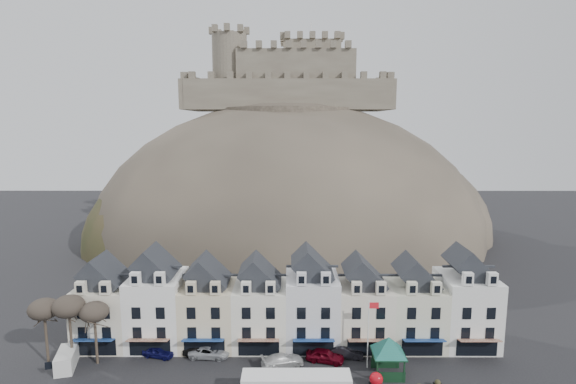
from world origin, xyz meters
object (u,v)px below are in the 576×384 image
object	(u,v)px
car_black	(199,352)
car_maroon	(325,356)
car_navy	(158,352)
car_silver	(209,352)
flagpole	(369,330)
white_van	(67,360)
car_charcoal	(345,352)
car_white	(283,360)
bus_shelter	(389,346)
red_buoy	(376,380)

from	to	relation	value
car_black	car_maroon	bearing A→B (deg)	-80.81
car_navy	car_black	distance (m)	5.12
car_black	car_silver	distance (m)	1.28
flagpole	car_black	bearing A→B (deg)	173.24
white_van	car_charcoal	xyz separation A→B (m)	(33.65, 2.50, -0.29)
white_van	car_black	world-z (taller)	white_van
flagpole	car_navy	xyz separation A→B (m)	(-25.83, 2.45, -4.17)
car_silver	car_maroon	distance (m)	14.44
car_maroon	car_white	bearing A→B (deg)	116.50
flagpole	car_black	size ratio (longest dim) A/B	2.17
car_white	car_charcoal	distance (m)	8.09
car_white	car_charcoal	world-z (taller)	car_white
bus_shelter	car_maroon	size ratio (longest dim) A/B	1.60
car_charcoal	car_black	bearing A→B (deg)	99.75
car_silver	car_navy	bearing A→B (deg)	93.27
car_maroon	car_charcoal	world-z (taller)	car_maroon
red_buoy	car_silver	world-z (taller)	red_buoy
car_maroon	white_van	bearing A→B (deg)	108.12
red_buoy	car_navy	xyz separation A→B (m)	(-26.00, 6.64, -0.26)
red_buoy	flagpole	size ratio (longest dim) A/B	0.22
car_black	car_silver	xyz separation A→B (m)	(1.28, 0.00, 0.06)
red_buoy	flagpole	bearing A→B (deg)	92.27
car_navy	car_maroon	distance (m)	20.83
red_buoy	car_maroon	size ratio (longest dim) A/B	0.40
flagpole	car_maroon	distance (m)	6.61
car_silver	car_white	world-z (taller)	car_white
car_maroon	car_charcoal	distance (m)	2.83
flagpole	car_white	size ratio (longest dim) A/B	1.65
car_silver	car_white	xyz separation A→B (m)	(9.20, -2.10, 0.05)
car_silver	car_charcoal	bearing A→B (deg)	-86.73
flagpole	car_black	xyz separation A→B (m)	(-20.72, 2.45, -4.21)
flagpole	car_silver	xyz separation A→B (m)	(-19.43, 2.45, -4.15)
car_silver	car_maroon	world-z (taller)	car_maroon
bus_shelter	car_black	xyz separation A→B (m)	(-22.74, 4.00, -3.00)
flagpole	car_charcoal	bearing A→B (deg)	134.64
car_silver	flagpole	bearing A→B (deg)	-93.93
car_navy	car_maroon	size ratio (longest dim) A/B	0.86
bus_shelter	car_white	bearing A→B (deg)	171.75
flagpole	car_silver	distance (m)	20.02
white_van	car_black	distance (m)	15.57
car_charcoal	car_white	bearing A→B (deg)	114.79
car_maroon	car_charcoal	xyz separation A→B (m)	(2.61, 1.09, -0.04)
flagpole	car_charcoal	distance (m)	5.36
red_buoy	car_navy	world-z (taller)	red_buoy
flagpole	white_van	bearing A→B (deg)	-179.93
bus_shelter	flagpole	world-z (taller)	flagpole
white_van	car_silver	world-z (taller)	white_van
bus_shelter	flagpole	distance (m)	2.82
car_charcoal	white_van	bearing A→B (deg)	104.00
white_van	car_charcoal	distance (m)	33.74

